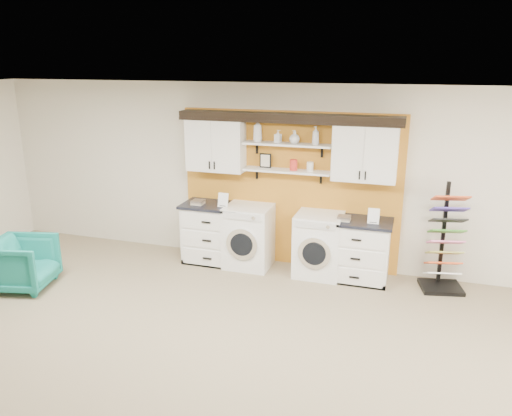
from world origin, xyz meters
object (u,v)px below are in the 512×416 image
(base_cabinet_left, at_px, (214,233))
(sample_rack, at_px, (444,256))
(base_cabinet_right, at_px, (358,250))
(dryer, at_px, (319,245))
(armchair, at_px, (23,263))
(washer, at_px, (249,236))

(base_cabinet_left, height_order, sample_rack, sample_rack)
(base_cabinet_right, relative_size, dryer, 0.99)
(sample_rack, xyz_separation_m, armchair, (-5.66, -1.75, -0.14))
(sample_rack, bearing_deg, base_cabinet_left, 168.20)
(dryer, distance_m, sample_rack, 1.76)
(washer, height_order, armchair, washer)
(base_cabinet_right, bearing_deg, washer, -179.88)
(base_cabinet_left, distance_m, base_cabinet_right, 2.26)
(base_cabinet_right, relative_size, armchair, 1.17)
(base_cabinet_right, height_order, washer, washer)
(washer, xyz_separation_m, armchair, (-2.80, -1.71, -0.12))
(washer, height_order, dryer, washer)
(base_cabinet_left, relative_size, dryer, 1.03)
(base_cabinet_left, distance_m, sample_rack, 3.44)
(base_cabinet_left, height_order, base_cabinet_right, base_cabinet_left)
(washer, xyz_separation_m, dryer, (1.10, 0.00, -0.01))
(washer, xyz_separation_m, sample_rack, (2.86, 0.04, 0.01))
(washer, distance_m, dryer, 1.10)
(washer, bearing_deg, base_cabinet_right, 0.12)
(base_cabinet_left, bearing_deg, armchair, -142.27)
(dryer, relative_size, sample_rack, 0.62)
(base_cabinet_right, xyz_separation_m, dryer, (-0.58, -0.00, 0.02))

